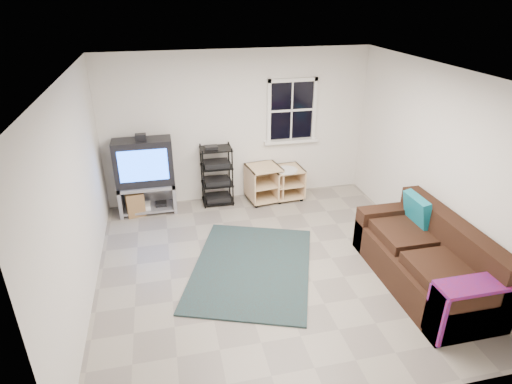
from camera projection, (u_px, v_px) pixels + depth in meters
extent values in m
plane|color=gray|center=(270.00, 266.00, 5.89)|extent=(4.60, 4.60, 0.00)
plane|color=white|center=(273.00, 74.00, 4.77)|extent=(4.60, 4.60, 0.00)
plane|color=silver|center=(238.00, 127.00, 7.36)|extent=(4.60, 0.00, 4.60)
plane|color=silver|center=(347.00, 297.00, 3.31)|extent=(4.60, 0.00, 4.60)
plane|color=silver|center=(77.00, 198.00, 4.87)|extent=(0.00, 4.60, 4.60)
plane|color=silver|center=(436.00, 165.00, 5.79)|extent=(0.00, 4.60, 4.60)
cube|color=black|center=(291.00, 110.00, 7.43)|extent=(0.80, 0.01, 1.02)
cube|color=silver|center=(293.00, 80.00, 7.19)|extent=(0.88, 0.06, 0.06)
cube|color=silver|center=(291.00, 141.00, 7.63)|extent=(0.98, 0.14, 0.05)
cube|color=silver|center=(269.00, 112.00, 7.33)|extent=(0.06, 0.06, 1.10)
cube|color=silver|center=(314.00, 109.00, 7.49)|extent=(0.06, 0.06, 1.10)
cube|color=silver|center=(292.00, 110.00, 7.41)|extent=(0.78, 0.04, 0.04)
cube|color=gray|center=(146.00, 185.00, 7.15)|extent=(0.94, 0.47, 0.06)
cube|color=gray|center=(121.00, 200.00, 7.16)|extent=(0.06, 0.47, 0.52)
cube|color=gray|center=(174.00, 195.00, 7.34)|extent=(0.06, 0.47, 0.52)
cube|color=gray|center=(149.00, 207.00, 7.33)|extent=(0.82, 0.43, 0.04)
cube|color=gray|center=(148.00, 192.00, 7.44)|extent=(0.94, 0.04, 0.52)
cube|color=silver|center=(142.00, 206.00, 7.25)|extent=(0.28, 0.22, 0.07)
cube|color=black|center=(161.00, 204.00, 7.35)|extent=(0.19, 0.17, 0.06)
cube|color=black|center=(144.00, 162.00, 6.97)|extent=(0.94, 0.39, 0.77)
cube|color=blue|center=(143.00, 166.00, 6.79)|extent=(0.77, 0.01, 0.52)
cube|color=black|center=(141.00, 137.00, 6.79)|extent=(0.17, 0.12, 0.09)
cylinder|color=black|center=(204.00, 180.00, 7.21)|extent=(0.02, 0.02, 1.07)
cylinder|color=black|center=(233.00, 178.00, 7.31)|extent=(0.02, 0.02, 1.07)
cylinder|color=black|center=(202.00, 173.00, 7.52)|extent=(0.02, 0.02, 1.07)
cylinder|color=black|center=(229.00, 170.00, 7.62)|extent=(0.02, 0.02, 1.07)
cube|color=black|center=(218.00, 200.00, 7.62)|extent=(0.53, 0.39, 0.02)
cube|color=black|center=(218.00, 197.00, 7.60)|extent=(0.42, 0.31, 0.09)
cube|color=black|center=(217.00, 184.00, 7.48)|extent=(0.53, 0.39, 0.02)
cube|color=black|center=(217.00, 181.00, 7.46)|extent=(0.42, 0.31, 0.09)
cube|color=black|center=(217.00, 167.00, 7.35)|extent=(0.53, 0.39, 0.02)
cube|color=black|center=(216.00, 164.00, 7.32)|extent=(0.42, 0.31, 0.09)
cube|color=black|center=(216.00, 149.00, 7.21)|extent=(0.53, 0.39, 0.02)
cube|color=#DCB287|center=(264.00, 167.00, 7.46)|extent=(0.63, 0.63, 0.02)
cube|color=#DCB287|center=(263.00, 197.00, 7.71)|extent=(0.63, 0.63, 0.02)
cube|color=#DCB287|center=(250.00, 184.00, 7.50)|extent=(0.10, 0.55, 0.60)
cube|color=#DCB287|center=(277.00, 180.00, 7.67)|extent=(0.10, 0.55, 0.60)
cube|color=#DCB287|center=(258.00, 177.00, 7.80)|extent=(0.50, 0.10, 0.60)
cube|color=#DCB287|center=(264.00, 183.00, 7.59)|extent=(0.58, 0.60, 0.02)
cylinder|color=black|center=(256.00, 206.00, 7.46)|extent=(0.06, 0.06, 0.06)
cylinder|color=black|center=(270.00, 192.00, 7.98)|extent=(0.06, 0.06, 0.06)
cube|color=#DCB287|center=(288.00, 169.00, 7.59)|extent=(0.56, 0.56, 0.02)
cube|color=#DCB287|center=(287.00, 194.00, 7.81)|extent=(0.56, 0.56, 0.02)
cube|color=#DCB287|center=(274.00, 183.00, 7.63)|extent=(0.06, 0.52, 0.52)
cube|color=#DCB287|center=(300.00, 180.00, 7.77)|extent=(0.06, 0.52, 0.52)
cube|color=#DCB287|center=(282.00, 176.00, 7.92)|extent=(0.47, 0.06, 0.52)
cube|color=#DCB287|center=(287.00, 183.00, 7.71)|extent=(0.51, 0.53, 0.02)
cylinder|color=black|center=(280.00, 202.00, 7.59)|extent=(0.05, 0.05, 0.05)
cylinder|color=black|center=(293.00, 190.00, 8.06)|extent=(0.05, 0.05, 0.05)
cylinder|color=silver|center=(287.00, 170.00, 7.47)|extent=(0.37, 0.37, 0.03)
cube|color=black|center=(422.00, 269.00, 5.46)|extent=(0.94, 2.08, 0.44)
cube|color=black|center=(453.00, 236.00, 5.34)|extent=(0.25, 2.08, 0.45)
cube|color=black|center=(388.00, 227.00, 6.22)|extent=(0.94, 0.25, 0.65)
cube|color=black|center=(472.00, 310.00, 4.61)|extent=(0.94, 0.25, 0.65)
cube|color=black|center=(440.00, 271.00, 4.95)|extent=(0.63, 0.75, 0.14)
cube|color=black|center=(403.00, 234.00, 5.69)|extent=(0.63, 0.75, 0.14)
cube|color=teal|center=(417.00, 210.00, 5.77)|extent=(0.21, 0.50, 0.43)
cube|color=navy|center=(477.00, 285.00, 4.45)|extent=(0.86, 0.31, 0.04)
cube|color=navy|center=(435.00, 315.00, 4.51)|extent=(0.04, 0.31, 0.60)
cube|color=black|center=(252.00, 267.00, 5.85)|extent=(2.19, 2.53, 0.03)
cube|color=olive|center=(135.00, 204.00, 7.13)|extent=(0.32, 0.24, 0.41)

